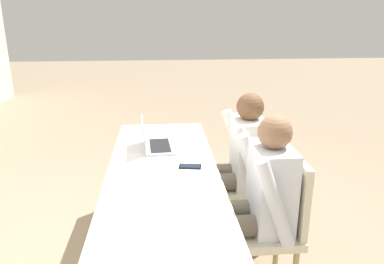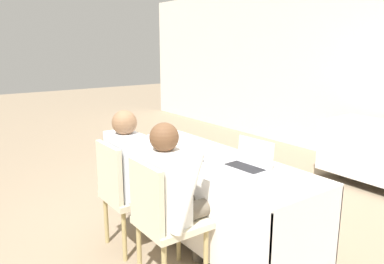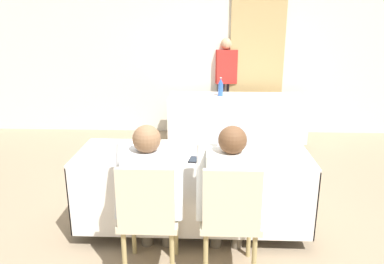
{
  "view_description": "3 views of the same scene",
  "coord_description": "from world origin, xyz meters",
  "px_view_note": "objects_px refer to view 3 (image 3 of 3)",
  "views": [
    {
      "loc": [
        -2.27,
        0.01,
        1.74
      ],
      "look_at": [
        0.0,
        -0.19,
        1.01
      ],
      "focal_mm": 35.0,
      "sensor_mm": 36.0,
      "label": 1
    },
    {
      "loc": [
        2.37,
        -1.92,
        1.69
      ],
      "look_at": [
        0.0,
        -0.19,
        1.01
      ],
      "focal_mm": 35.0,
      "sensor_mm": 36.0,
      "label": 2
    },
    {
      "loc": [
        0.12,
        -3.11,
        1.9
      ],
      "look_at": [
        0.0,
        -0.19,
        1.01
      ],
      "focal_mm": 35.0,
      "sensor_mm": 36.0,
      "label": 3
    }
  ],
  "objects_px": {
    "person_checkered_shirt": "(150,187)",
    "person_white_shirt": "(230,189)",
    "laptop": "(238,147)",
    "chair_near_left": "(149,213)",
    "water_bottle": "(221,88)",
    "cell_phone": "(194,160)",
    "person_red_shirt": "(226,79)",
    "chair_near_right": "(230,215)"
  },
  "relations": [
    {
      "from": "chair_near_left",
      "to": "person_checkered_shirt",
      "type": "distance_m",
      "value": 0.19
    },
    {
      "from": "chair_near_right",
      "to": "person_white_shirt",
      "type": "relative_size",
      "value": 0.78
    },
    {
      "from": "chair_near_right",
      "to": "person_red_shirt",
      "type": "height_order",
      "value": "person_red_shirt"
    },
    {
      "from": "water_bottle",
      "to": "person_white_shirt",
      "type": "xyz_separation_m",
      "value": [
        -0.03,
        -3.09,
        -0.2
      ]
    },
    {
      "from": "person_white_shirt",
      "to": "person_red_shirt",
      "type": "bearing_deg",
      "value": -92.01
    },
    {
      "from": "laptop",
      "to": "chair_near_left",
      "type": "height_order",
      "value": "laptop"
    },
    {
      "from": "cell_phone",
      "to": "person_red_shirt",
      "type": "relative_size",
      "value": 0.1
    },
    {
      "from": "person_white_shirt",
      "to": "person_red_shirt",
      "type": "relative_size",
      "value": 0.75
    },
    {
      "from": "cell_phone",
      "to": "chair_near_right",
      "type": "height_order",
      "value": "chair_near_right"
    },
    {
      "from": "cell_phone",
      "to": "person_checkered_shirt",
      "type": "bearing_deg",
      "value": -120.39
    },
    {
      "from": "chair_near_left",
      "to": "person_checkered_shirt",
      "type": "relative_size",
      "value": 0.78
    },
    {
      "from": "cell_phone",
      "to": "person_checkered_shirt",
      "type": "distance_m",
      "value": 0.5
    },
    {
      "from": "chair_near_right",
      "to": "person_red_shirt",
      "type": "xyz_separation_m",
      "value": [
        0.13,
        3.83,
        0.39
      ]
    },
    {
      "from": "chair_near_left",
      "to": "chair_near_right",
      "type": "relative_size",
      "value": 1.0
    },
    {
      "from": "water_bottle",
      "to": "laptop",
      "type": "bearing_deg",
      "value": -88.33
    },
    {
      "from": "water_bottle",
      "to": "person_checkered_shirt",
      "type": "relative_size",
      "value": 0.24
    },
    {
      "from": "laptop",
      "to": "chair_near_right",
      "type": "distance_m",
      "value": 0.78
    },
    {
      "from": "laptop",
      "to": "person_red_shirt",
      "type": "height_order",
      "value": "person_red_shirt"
    },
    {
      "from": "cell_phone",
      "to": "person_white_shirt",
      "type": "xyz_separation_m",
      "value": [
        0.29,
        -0.38,
        -0.08
      ]
    },
    {
      "from": "laptop",
      "to": "person_white_shirt",
      "type": "xyz_separation_m",
      "value": [
        -0.1,
        -0.61,
        -0.12
      ]
    },
    {
      "from": "cell_phone",
      "to": "chair_near_left",
      "type": "height_order",
      "value": "chair_near_left"
    },
    {
      "from": "cell_phone",
      "to": "chair_near_right",
      "type": "bearing_deg",
      "value": -50.49
    },
    {
      "from": "laptop",
      "to": "water_bottle",
      "type": "height_order",
      "value": "water_bottle"
    },
    {
      "from": "laptop",
      "to": "cell_phone",
      "type": "height_order",
      "value": "laptop"
    },
    {
      "from": "person_checkered_shirt",
      "to": "laptop",
      "type": "bearing_deg",
      "value": -138.63
    },
    {
      "from": "chair_near_right",
      "to": "person_red_shirt",
      "type": "relative_size",
      "value": 0.58
    },
    {
      "from": "cell_phone",
      "to": "chair_near_left",
      "type": "relative_size",
      "value": 0.17
    },
    {
      "from": "chair_near_right",
      "to": "water_bottle",
      "type": "bearing_deg",
      "value": -90.47
    },
    {
      "from": "chair_near_left",
      "to": "person_white_shirt",
      "type": "relative_size",
      "value": 0.78
    },
    {
      "from": "cell_phone",
      "to": "water_bottle",
      "type": "distance_m",
      "value": 2.73
    },
    {
      "from": "water_bottle",
      "to": "person_checkered_shirt",
      "type": "bearing_deg",
      "value": -101.41
    },
    {
      "from": "person_checkered_shirt",
      "to": "person_white_shirt",
      "type": "distance_m",
      "value": 0.6
    },
    {
      "from": "chair_near_left",
      "to": "person_checkered_shirt",
      "type": "bearing_deg",
      "value": -90.0
    },
    {
      "from": "water_bottle",
      "to": "cell_phone",
      "type": "bearing_deg",
      "value": -96.55
    },
    {
      "from": "water_bottle",
      "to": "person_white_shirt",
      "type": "height_order",
      "value": "person_white_shirt"
    },
    {
      "from": "cell_phone",
      "to": "person_white_shirt",
      "type": "relative_size",
      "value": 0.13
    },
    {
      "from": "water_bottle",
      "to": "chair_near_right",
      "type": "distance_m",
      "value": 3.22
    },
    {
      "from": "water_bottle",
      "to": "person_checkered_shirt",
      "type": "distance_m",
      "value": 3.16
    },
    {
      "from": "laptop",
      "to": "person_checkered_shirt",
      "type": "relative_size",
      "value": 0.31
    },
    {
      "from": "person_checkered_shirt",
      "to": "chair_near_right",
      "type": "bearing_deg",
      "value": 170.09
    },
    {
      "from": "laptop",
      "to": "cell_phone",
      "type": "xyz_separation_m",
      "value": [
        -0.38,
        -0.23,
        -0.04
      ]
    },
    {
      "from": "laptop",
      "to": "chair_near_left",
      "type": "distance_m",
      "value": 1.04
    }
  ]
}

